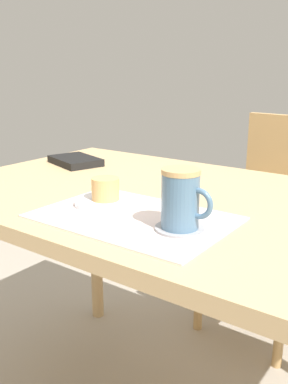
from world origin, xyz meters
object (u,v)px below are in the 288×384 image
at_px(coffee_mug, 181,199).
at_px(small_book, 75,161).
at_px(wooden_chair, 273,213).
at_px(pastry, 105,189).
at_px(dining_table, 181,225).
at_px(pastry_plate, 106,202).

height_order(coffee_mug, small_book, coffee_mug).
bearing_deg(wooden_chair, coffee_mug, 103.85).
bearing_deg(small_book, pastry, -19.00).
height_order(dining_table, pastry_plate, pastry_plate).
relative_size(pastry_plate, small_book, 0.82).
bearing_deg(dining_table, coffee_mug, -59.44).
bearing_deg(wooden_chair, pastry_plate, 89.60).
relative_size(wooden_chair, coffee_mug, 7.25).
bearing_deg(pastry_plate, pastry, 0.00).
bearing_deg(wooden_chair, pastry, 89.60).
distance_m(wooden_chair, small_book, 0.83).
height_order(pastry_plate, small_book, small_book).
distance_m(coffee_mug, small_book, 0.70).
relative_size(pastry, coffee_mug, 0.54).
bearing_deg(pastry, wooden_chair, 83.45).
distance_m(pastry, coffee_mug, 0.24).
relative_size(pastry_plate, pastry, 2.25).
bearing_deg(dining_table, wooden_chair, 90.48).
xyz_separation_m(wooden_chair, coffee_mug, (0.13, -0.94, 0.32)).
xyz_separation_m(wooden_chair, small_book, (-0.49, -0.61, 0.26)).
relative_size(pastry, small_book, 0.36).
relative_size(dining_table, wooden_chair, 1.54).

